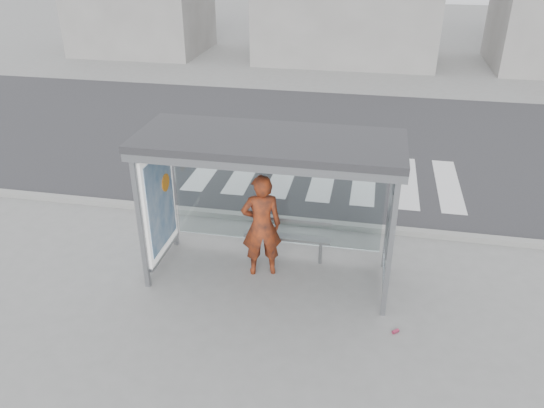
# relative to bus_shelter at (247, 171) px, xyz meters

# --- Properties ---
(ground) EXTENTS (80.00, 80.00, 0.00)m
(ground) POSITION_rel_bus_shelter_xyz_m (0.37, -0.06, -1.98)
(ground) COLOR slate
(ground) RESTS_ON ground
(road) EXTENTS (30.00, 10.00, 0.01)m
(road) POSITION_rel_bus_shelter_xyz_m (0.37, 6.94, -1.98)
(road) COLOR #2F2E31
(road) RESTS_ON ground
(curb) EXTENTS (30.00, 0.18, 0.12)m
(curb) POSITION_rel_bus_shelter_xyz_m (0.37, 1.89, -1.92)
(curb) COLOR gray
(curb) RESTS_ON ground
(crosswalk) EXTENTS (6.55, 3.00, 0.00)m
(crosswalk) POSITION_rel_bus_shelter_xyz_m (0.87, 4.44, -1.98)
(crosswalk) COLOR silver
(crosswalk) RESTS_ON ground
(bus_shelter) EXTENTS (4.25, 1.65, 2.62)m
(bus_shelter) POSITION_rel_bus_shelter_xyz_m (0.00, 0.00, 0.00)
(bus_shelter) COLOR gray
(bus_shelter) RESTS_ON ground
(building_center) EXTENTS (8.00, 5.00, 5.00)m
(building_center) POSITION_rel_bus_shelter_xyz_m (0.37, 17.94, 0.52)
(building_center) COLOR gray
(building_center) RESTS_ON ground
(person) EXTENTS (0.80, 0.65, 1.92)m
(person) POSITION_rel_bus_shelter_xyz_m (0.22, 0.03, -1.02)
(person) COLOR orange
(person) RESTS_ON ground
(bench) EXTENTS (1.59, 0.21, 0.82)m
(bench) POSITION_rel_bus_shelter_xyz_m (0.59, 0.52, -1.49)
(bench) COLOR slate
(bench) RESTS_ON ground
(soda_can) EXTENTS (0.12, 0.12, 0.06)m
(soda_can) POSITION_rel_bus_shelter_xyz_m (2.57, -1.17, -1.95)
(soda_can) COLOR #C0385B
(soda_can) RESTS_ON ground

